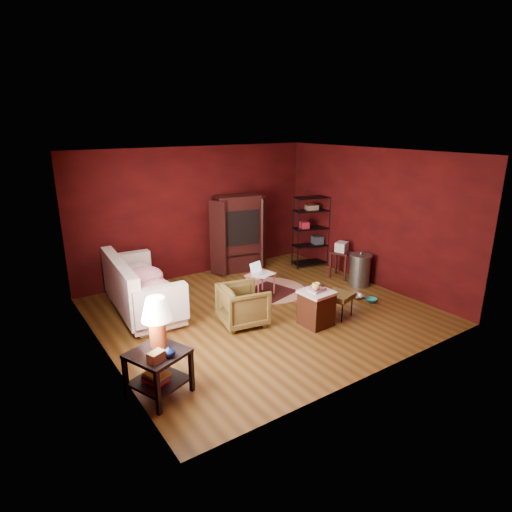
{
  "coord_description": "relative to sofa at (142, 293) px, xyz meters",
  "views": [
    {
      "loc": [
        -4.07,
        -5.8,
        3.29
      ],
      "look_at": [
        0.0,
        0.2,
        1.0
      ],
      "focal_mm": 30.0,
      "sensor_mm": 36.0,
      "label": 1
    }
  ],
  "objects": [
    {
      "name": "sofa",
      "position": [
        0.0,
        0.0,
        0.0
      ],
      "size": [
        0.61,
        1.91,
        0.74
      ],
      "primitive_type": "imported",
      "rotation": [
        0.0,
        0.0,
        1.54
      ],
      "color": "silver",
      "rests_on": "ground"
    },
    {
      "name": "pet_bowl_turquoise",
      "position": [
        3.77,
        -1.99,
        -0.26
      ],
      "size": [
        0.22,
        0.07,
        0.22
      ],
      "primitive_type": "imported",
      "rotation": [
        0.0,
        0.0,
        -0.03
      ],
      "color": "#28B8BE",
      "rests_on": "ground"
    },
    {
      "name": "wire_shelving",
      "position": [
        4.23,
        0.31,
        0.54
      ],
      "size": [
        0.87,
        0.56,
        1.65
      ],
      "rotation": [
        0.0,
        0.0,
        -0.28
      ],
      "color": "black",
      "rests_on": "ground"
    },
    {
      "name": "armchair",
      "position": [
        1.25,
        -1.4,
        0.01
      ],
      "size": [
        0.81,
        0.85,
        0.75
      ],
      "primitive_type": "imported",
      "rotation": [
        0.0,
        0.0,
        1.38
      ],
      "color": "black",
      "rests_on": "ground"
    },
    {
      "name": "footstool",
      "position": [
        2.79,
        -2.09,
        0.0
      ],
      "size": [
        0.52,
        0.52,
        0.43
      ],
      "rotation": [
        0.0,
        0.0,
        0.27
      ],
      "color": "black",
      "rests_on": "ground"
    },
    {
      "name": "side_table",
      "position": [
        -0.64,
        -2.4,
        0.38
      ],
      "size": [
        0.82,
        0.82,
        1.25
      ],
      "rotation": [
        0.0,
        0.0,
        0.37
      ],
      "color": "black",
      "rests_on": "ground"
    },
    {
      "name": "room",
      "position": [
        1.76,
        -1.19,
        1.03
      ],
      "size": [
        5.54,
        5.04,
        2.84
      ],
      "color": "brown",
      "rests_on": "ground"
    },
    {
      "name": "laptop_desk",
      "position": [
        2.18,
        -0.57,
        0.04
      ],
      "size": [
        0.62,
        0.53,
        0.67
      ],
      "rotation": [
        0.0,
        0.0,
        0.24
      ],
      "color": "#FD737D",
      "rests_on": "ground"
    },
    {
      "name": "pet_bowl_steel",
      "position": [
        3.69,
        -1.72,
        -0.25
      ],
      "size": [
        0.24,
        0.08,
        0.24
      ],
      "primitive_type": "imported",
      "rotation": [
        0.0,
        0.0,
        -0.1
      ],
      "color": "silver",
      "rests_on": "ground"
    },
    {
      "name": "rug_round",
      "position": [
        2.53,
        -0.44,
        -0.37
      ],
      "size": [
        1.84,
        1.84,
        0.01
      ],
      "rotation": [
        0.0,
        0.0,
        -0.35
      ],
      "color": "beige",
      "rests_on": "ground"
    },
    {
      "name": "rug_oriental",
      "position": [
        2.25,
        -0.57,
        -0.35
      ],
      "size": [
        1.4,
        1.12,
        0.01
      ],
      "rotation": [
        0.0,
        0.0,
        0.27
      ],
      "color": "#441212",
      "rests_on": "ground"
    },
    {
      "name": "sofa_cushions",
      "position": [
        -0.04,
        -0.02,
        0.09
      ],
      "size": [
        1.08,
        2.32,
        0.94
      ],
      "rotation": [
        0.0,
        0.0,
        -0.08
      ],
      "color": "silver",
      "rests_on": "sofa"
    },
    {
      "name": "tv_armoire",
      "position": [
        2.64,
        1.01,
        0.53
      ],
      "size": [
        1.35,
        0.86,
        1.73
      ],
      "rotation": [
        0.0,
        0.0,
        -0.17
      ],
      "color": "black",
      "rests_on": "ground"
    },
    {
      "name": "vase",
      "position": [
        -0.6,
        -2.66,
        0.3
      ],
      "size": [
        0.18,
        0.19,
        0.15
      ],
      "primitive_type": "imported",
      "rotation": [
        0.0,
        0.0,
        0.25
      ],
      "color": "#0D1541",
      "rests_on": "side_table"
    },
    {
      "name": "mug",
      "position": [
        2.18,
        -2.16,
        0.37
      ],
      "size": [
        0.15,
        0.13,
        0.13
      ],
      "primitive_type": "imported",
      "rotation": [
        0.0,
        0.0,
        0.21
      ],
      "color": "#FFE57C",
      "rests_on": "hamper"
    },
    {
      "name": "trash_can",
      "position": [
        4.23,
        -1.25,
        -0.03
      ],
      "size": [
        0.53,
        0.53,
        0.73
      ],
      "rotation": [
        0.0,
        0.0,
        -0.17
      ],
      "color": "gray",
      "rests_on": "ground"
    },
    {
      "name": "small_stand",
      "position": [
        4.24,
        -0.68,
        0.23
      ],
      "size": [
        0.53,
        0.53,
        0.8
      ],
      "rotation": [
        0.0,
        0.0,
        0.42
      ],
      "color": "black",
      "rests_on": "ground"
    },
    {
      "name": "hamper",
      "position": [
        2.25,
        -2.11,
        -0.05
      ],
      "size": [
        0.52,
        0.52,
        0.7
      ],
      "rotation": [
        0.0,
        0.0,
        0.05
      ],
      "color": "#481D10",
      "rests_on": "ground"
    }
  ]
}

